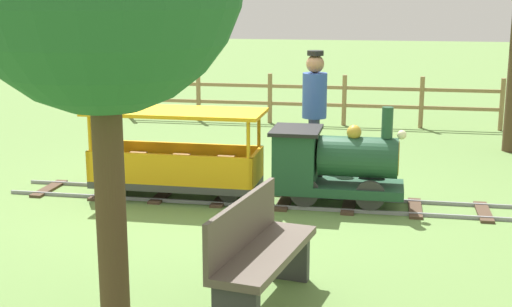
{
  "coord_description": "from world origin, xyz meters",
  "views": [
    {
      "loc": [
        7.5,
        1.72,
        2.26
      ],
      "look_at": [
        0.0,
        0.28,
        0.55
      ],
      "focal_mm": 49.44,
      "sensor_mm": 36.0,
      "label": 1
    }
  ],
  "objects_px": {
    "locomotive": "(331,162)",
    "passenger_car": "(176,161)",
    "conductor_person": "(314,105)",
    "park_bench": "(259,253)"
  },
  "relations": [
    {
      "from": "locomotive",
      "to": "passenger_car",
      "type": "distance_m",
      "value": 1.76
    },
    {
      "from": "passenger_car",
      "to": "conductor_person",
      "type": "bearing_deg",
      "value": 124.93
    },
    {
      "from": "passenger_car",
      "to": "locomotive",
      "type": "bearing_deg",
      "value": 90.0
    },
    {
      "from": "locomotive",
      "to": "conductor_person",
      "type": "xyz_separation_m",
      "value": [
        -1.02,
        -0.3,
        0.47
      ]
    },
    {
      "from": "locomotive",
      "to": "park_bench",
      "type": "xyz_separation_m",
      "value": [
        2.7,
        -0.3,
        -0.07
      ]
    },
    {
      "from": "passenger_car",
      "to": "park_bench",
      "type": "relative_size",
      "value": 1.48
    },
    {
      "from": "passenger_car",
      "to": "park_bench",
      "type": "distance_m",
      "value": 3.07
    },
    {
      "from": "locomotive",
      "to": "park_bench",
      "type": "distance_m",
      "value": 2.72
    },
    {
      "from": "passenger_car",
      "to": "park_bench",
      "type": "height_order",
      "value": "passenger_car"
    },
    {
      "from": "locomotive",
      "to": "conductor_person",
      "type": "relative_size",
      "value": 0.89
    }
  ]
}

